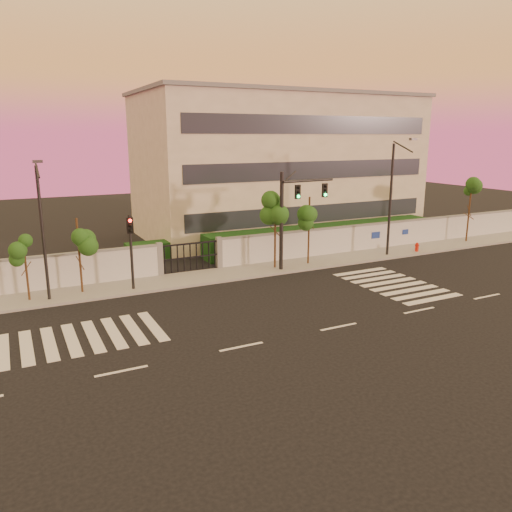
% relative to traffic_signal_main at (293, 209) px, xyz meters
% --- Properties ---
extents(ground, '(120.00, 120.00, 0.00)m').
position_rel_traffic_signal_main_xyz_m(ground, '(-3.25, -9.75, -4.08)').
color(ground, black).
rests_on(ground, ground).
extents(sidewalk, '(60.00, 3.00, 0.15)m').
position_rel_traffic_signal_main_xyz_m(sidewalk, '(-3.25, 0.75, -4.01)').
color(sidewalk, gray).
rests_on(sidewalk, ground).
extents(perimeter_wall, '(60.00, 0.36, 2.20)m').
position_rel_traffic_signal_main_xyz_m(perimeter_wall, '(-3.14, 2.25, -3.01)').
color(perimeter_wall, silver).
rests_on(perimeter_wall, ground).
extents(hedge_row, '(41.00, 4.25, 1.80)m').
position_rel_traffic_signal_main_xyz_m(hedge_row, '(-2.08, 4.99, -3.26)').
color(hedge_row, black).
rests_on(hedge_row, ground).
extents(institutional_building, '(24.40, 12.40, 12.25)m').
position_rel_traffic_signal_main_xyz_m(institutional_building, '(5.75, 12.24, 2.07)').
color(institutional_building, '#BCB59F').
rests_on(institutional_building, ground).
extents(road_markings, '(57.00, 7.62, 0.02)m').
position_rel_traffic_signal_main_xyz_m(road_markings, '(-4.83, -5.99, -4.07)').
color(road_markings, silver).
rests_on(road_markings, ground).
extents(street_tree_b, '(1.42, 1.13, 3.60)m').
position_rel_traffic_signal_main_xyz_m(street_tree_b, '(-15.87, 0.59, -1.43)').
color(street_tree_b, '#382314').
rests_on(street_tree_b, ground).
extents(street_tree_c, '(1.48, 1.18, 4.32)m').
position_rel_traffic_signal_main_xyz_m(street_tree_c, '(-13.14, 0.79, -0.90)').
color(street_tree_c, '#382314').
rests_on(street_tree_c, ground).
extents(street_tree_d, '(1.63, 1.30, 4.89)m').
position_rel_traffic_signal_main_xyz_m(street_tree_d, '(-0.92, 0.61, -0.48)').
color(street_tree_d, '#382314').
rests_on(street_tree_d, ground).
extents(street_tree_e, '(1.55, 1.23, 4.71)m').
position_rel_traffic_signal_main_xyz_m(street_tree_e, '(1.64, 0.54, -0.62)').
color(street_tree_e, '#382314').
rests_on(street_tree_e, ground).
extents(street_tree_f, '(1.64, 1.30, 5.28)m').
position_rel_traffic_signal_main_xyz_m(street_tree_f, '(17.36, 0.89, -0.20)').
color(street_tree_f, '#382314').
rests_on(street_tree_f, ground).
extents(traffic_signal_main, '(4.08, 0.52, 6.46)m').
position_rel_traffic_signal_main_xyz_m(traffic_signal_main, '(0.00, 0.00, 0.00)').
color(traffic_signal_main, black).
rests_on(traffic_signal_main, ground).
extents(traffic_signal_secondary, '(0.34, 0.34, 4.41)m').
position_rel_traffic_signal_main_xyz_m(traffic_signal_secondary, '(-10.47, 0.05, -1.28)').
color(traffic_signal_secondary, black).
rests_on(traffic_signal_secondary, ground).
extents(streetlight_west, '(0.45, 1.81, 7.54)m').
position_rel_traffic_signal_main_xyz_m(streetlight_west, '(-14.94, 0.06, -0.01)').
color(streetlight_west, black).
rests_on(streetlight_west, ground).
extents(streetlight_east, '(0.51, 2.05, 8.51)m').
position_rel_traffic_signal_main_xyz_m(streetlight_east, '(8.22, -0.07, 0.52)').
color(streetlight_east, black).
rests_on(streetlight_east, ground).
extents(fire_hydrant, '(0.31, 0.31, 0.83)m').
position_rel_traffic_signal_main_xyz_m(fire_hydrant, '(10.91, -0.11, -3.67)').
color(fire_hydrant, red).
rests_on(fire_hydrant, ground).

